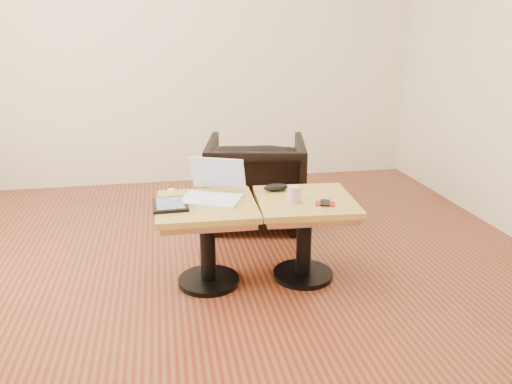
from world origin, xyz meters
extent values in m
cube|color=#5E1D0C|center=(0.00, 0.00, 0.00)|extent=(4.50, 4.50, 0.01)
cube|color=beige|center=(0.00, 2.25, 1.35)|extent=(4.50, 0.02, 2.70)
cube|color=beige|center=(0.00, -2.25, 1.35)|extent=(4.50, 0.02, 2.70)
cylinder|color=black|center=(-0.05, 0.06, 0.02)|extent=(0.38, 0.38, 0.03)
cylinder|color=black|center=(-0.05, 0.06, 0.26)|extent=(0.09, 0.09, 0.45)
cube|color=#9A5D39|center=(-0.05, 0.06, 0.46)|extent=(0.54, 0.54, 0.04)
cube|color=olive|center=(-0.05, 0.06, 0.50)|extent=(0.59, 0.59, 0.04)
cylinder|color=black|center=(0.54, 0.03, 0.02)|extent=(0.38, 0.38, 0.03)
cylinder|color=black|center=(0.54, 0.03, 0.26)|extent=(0.09, 0.09, 0.45)
cube|color=#9A5D39|center=(0.54, 0.03, 0.46)|extent=(0.57, 0.57, 0.04)
cube|color=olive|center=(0.54, 0.03, 0.50)|extent=(0.61, 0.61, 0.04)
cube|color=white|center=(-0.02, 0.09, 0.53)|extent=(0.40, 0.35, 0.02)
cube|color=silver|center=(-0.01, 0.12, 0.54)|extent=(0.30, 0.21, 0.00)
cube|color=silver|center=(-0.05, 0.03, 0.54)|extent=(0.11, 0.09, 0.00)
cube|color=white|center=(0.04, 0.23, 0.64)|extent=(0.35, 0.21, 0.21)
cube|color=brown|center=(0.04, 0.23, 0.64)|extent=(0.30, 0.18, 0.18)
cube|color=black|center=(-0.26, 0.05, 0.53)|extent=(0.20, 0.25, 0.02)
cube|color=#191E38|center=(-0.26, 0.05, 0.54)|extent=(0.16, 0.21, 0.00)
cube|color=white|center=(-0.25, 0.29, 0.53)|extent=(0.05, 0.05, 0.02)
ellipsoid|color=black|center=(0.40, 0.19, 0.55)|extent=(0.16, 0.08, 0.05)
cylinder|color=#CC416E|center=(0.46, -0.03, 0.57)|extent=(0.09, 0.09, 0.10)
sphere|color=white|center=(0.58, 0.10, 0.53)|extent=(0.01, 0.01, 0.01)
sphere|color=white|center=(0.60, 0.12, 0.53)|extent=(0.01, 0.01, 0.01)
sphere|color=white|center=(0.56, 0.12, 0.53)|extent=(0.01, 0.01, 0.01)
cylinder|color=white|center=(0.58, 0.10, 0.52)|extent=(0.07, 0.04, 0.00)
cube|color=maroon|center=(0.63, -0.09, 0.52)|extent=(0.13, 0.11, 0.01)
cube|color=black|center=(0.63, -0.09, 0.53)|extent=(0.09, 0.11, 0.01)
imported|color=black|center=(0.42, 0.99, 0.35)|extent=(0.88, 0.90, 0.69)
camera|label=1|loc=(-0.28, -2.69, 1.50)|focal=35.00mm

